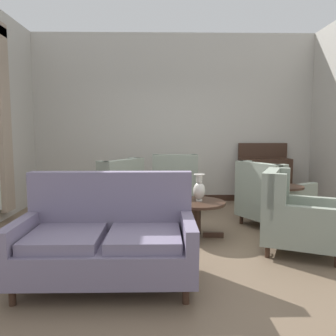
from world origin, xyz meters
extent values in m
plane|color=brown|center=(0.00, 0.00, 0.00)|extent=(8.00, 8.00, 0.00)
cube|color=#BCB7AD|center=(0.00, 2.74, 1.69)|extent=(5.87, 0.08, 3.38)
cube|color=#382319|center=(0.00, 2.68, 0.06)|extent=(5.71, 0.03, 0.12)
cube|color=tan|center=(-2.74, 1.20, 1.60)|extent=(0.10, 0.32, 2.88)
cylinder|color=#382319|center=(0.24, 0.27, 0.48)|extent=(0.76, 0.76, 0.04)
cylinder|color=#382319|center=(0.24, 0.27, 0.25)|extent=(0.10, 0.10, 0.41)
cube|color=#382319|center=(0.45, 0.25, 0.04)|extent=(0.28, 0.09, 0.07)
cube|color=#382319|center=(0.11, 0.45, 0.04)|extent=(0.21, 0.27, 0.07)
cube|color=#382319|center=(0.12, 0.08, 0.04)|extent=(0.19, 0.27, 0.07)
cylinder|color=beige|center=(0.26, 0.31, 0.51)|extent=(0.09, 0.09, 0.02)
ellipsoid|color=beige|center=(0.26, 0.31, 0.63)|extent=(0.17, 0.17, 0.23)
cylinder|color=beige|center=(0.26, 0.31, 0.80)|extent=(0.08, 0.08, 0.11)
torus|color=beige|center=(0.26, 0.31, 0.86)|extent=(0.15, 0.15, 0.02)
cube|color=slate|center=(-0.77, -1.17, 0.28)|extent=(1.65, 0.87, 0.28)
cube|color=slate|center=(-0.77, -0.80, 0.73)|extent=(1.65, 0.14, 0.61)
cube|color=slate|center=(-1.13, -1.21, 0.47)|extent=(0.66, 0.67, 0.10)
cube|color=slate|center=(-0.41, -1.21, 0.47)|extent=(0.66, 0.67, 0.10)
cube|color=slate|center=(-1.54, -1.22, 0.53)|extent=(0.11, 0.77, 0.22)
cube|color=slate|center=(0.00, -1.22, 0.53)|extent=(0.11, 0.77, 0.22)
cylinder|color=#382319|center=(-1.50, -1.52, 0.07)|extent=(0.06, 0.06, 0.14)
cylinder|color=#382319|center=(-0.05, -1.52, 0.07)|extent=(0.06, 0.06, 0.14)
cylinder|color=#382319|center=(-1.50, -0.81, 0.07)|extent=(0.06, 0.06, 0.14)
cylinder|color=#382319|center=(-0.05, -0.81, 0.07)|extent=(0.06, 0.06, 0.14)
cube|color=gray|center=(-0.01, 1.87, 0.28)|extent=(0.77, 0.90, 0.27)
cube|color=gray|center=(-0.02, 1.49, 0.73)|extent=(0.77, 0.15, 0.63)
cube|color=gray|center=(0.32, 1.58, 0.80)|extent=(0.10, 0.20, 0.48)
cube|color=gray|center=(-0.35, 1.58, 0.80)|extent=(0.10, 0.20, 0.48)
cube|color=gray|center=(0.32, 1.92, 0.53)|extent=(0.11, 0.80, 0.23)
cube|color=gray|center=(-0.35, 1.92, 0.53)|extent=(0.11, 0.80, 0.23)
cylinder|color=#382319|center=(0.29, 2.23, 0.07)|extent=(0.06, 0.06, 0.14)
cylinder|color=#382319|center=(-0.32, 2.24, 0.07)|extent=(0.06, 0.06, 0.14)
cylinder|color=#382319|center=(0.29, 1.50, 0.07)|extent=(0.06, 0.06, 0.14)
cylinder|color=#382319|center=(-0.32, 1.50, 0.07)|extent=(0.06, 0.06, 0.14)
cube|color=gray|center=(1.41, -0.38, 0.30)|extent=(1.10, 1.03, 0.31)
cube|color=gray|center=(1.07, -0.23, 0.72)|extent=(0.43, 0.73, 0.53)
cube|color=gray|center=(1.03, -0.56, 0.78)|extent=(0.22, 0.17, 0.40)
cube|color=gray|center=(1.28, 0.02, 0.78)|extent=(0.22, 0.17, 0.40)
cube|color=gray|center=(1.33, -0.69, 0.54)|extent=(0.75, 0.41, 0.18)
cube|color=gray|center=(1.58, -0.11, 0.54)|extent=(0.75, 0.41, 0.18)
cylinder|color=#382319|center=(1.85, -0.27, 0.07)|extent=(0.06, 0.06, 0.14)
cylinder|color=#382319|center=(0.97, -0.50, 0.07)|extent=(0.06, 0.06, 0.14)
cylinder|color=#382319|center=(1.20, 0.03, 0.07)|extent=(0.06, 0.06, 0.14)
cube|color=gray|center=(-1.11, 1.11, 0.28)|extent=(1.15, 1.16, 0.27)
cube|color=gray|center=(-0.82, 0.93, 0.71)|extent=(0.57, 0.80, 0.60)
cube|color=gray|center=(-0.69, 1.30, 0.78)|extent=(0.22, 0.19, 0.46)
cube|color=gray|center=(-1.09, 0.66, 0.78)|extent=(0.22, 0.19, 0.46)
cube|color=gray|center=(-0.95, 1.46, 0.53)|extent=(0.67, 0.47, 0.24)
cube|color=gray|center=(-1.35, 0.82, 0.53)|extent=(0.67, 0.47, 0.24)
cylinder|color=#382319|center=(-1.20, 1.58, 0.07)|extent=(0.06, 0.06, 0.14)
cylinder|color=#382319|center=(-1.57, 0.99, 0.07)|extent=(0.06, 0.06, 0.14)
cylinder|color=#382319|center=(-0.64, 1.23, 0.07)|extent=(0.06, 0.06, 0.14)
cylinder|color=#382319|center=(-1.01, 0.64, 0.07)|extent=(0.06, 0.06, 0.14)
cube|color=gray|center=(1.48, 0.83, 0.30)|extent=(1.19, 1.15, 0.32)
cube|color=gray|center=(1.15, 0.64, 0.72)|extent=(0.51, 0.77, 0.53)
cube|color=gray|center=(1.40, 0.37, 0.79)|extent=(0.22, 0.18, 0.40)
cube|color=gray|center=(1.06, 0.99, 0.79)|extent=(0.22, 0.18, 0.40)
cube|color=gray|center=(1.70, 0.54, 0.57)|extent=(0.75, 0.48, 0.22)
cube|color=gray|center=(1.36, 1.16, 0.57)|extent=(0.75, 0.48, 0.22)
cylinder|color=#382319|center=(1.97, 0.73, 0.07)|extent=(0.06, 0.06, 0.14)
cylinder|color=#382319|center=(1.65, 1.29, 0.07)|extent=(0.06, 0.06, 0.14)
cylinder|color=#382319|center=(1.31, 0.36, 0.07)|extent=(0.06, 0.06, 0.14)
cylinder|color=#382319|center=(1.00, 0.93, 0.07)|extent=(0.06, 0.06, 0.14)
cylinder|color=#382319|center=(1.47, 0.42, 0.67)|extent=(0.54, 0.54, 0.03)
cylinder|color=#382319|center=(1.47, 0.42, 0.33)|extent=(0.07, 0.07, 0.65)
cylinder|color=#382319|center=(1.47, 0.42, 0.02)|extent=(0.35, 0.35, 0.04)
cube|color=#382319|center=(1.81, 2.44, 0.50)|extent=(0.99, 0.38, 0.80)
cube|color=#382319|center=(1.81, 2.61, 1.05)|extent=(0.99, 0.04, 0.30)
cube|color=#382319|center=(1.36, 2.30, 0.05)|extent=(0.06, 0.06, 0.10)
cube|color=#382319|center=(2.25, 2.30, 0.05)|extent=(0.06, 0.06, 0.10)
cube|color=#382319|center=(1.36, 2.58, 0.05)|extent=(0.06, 0.06, 0.10)
cube|color=#382319|center=(2.25, 2.58, 0.05)|extent=(0.06, 0.06, 0.10)
camera|label=1|loc=(-0.25, -4.24, 1.45)|focal=36.27mm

